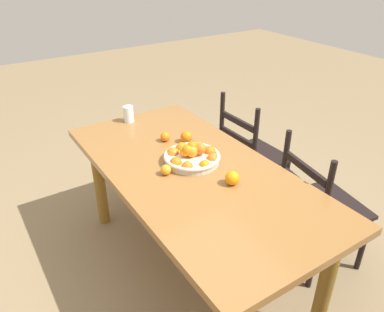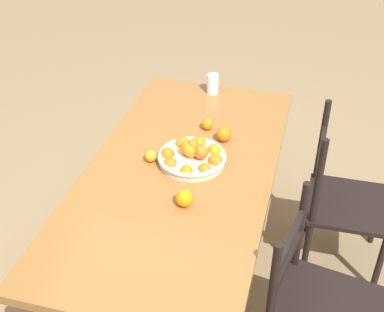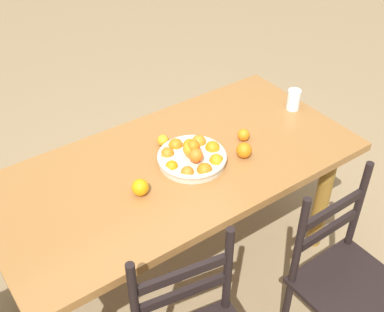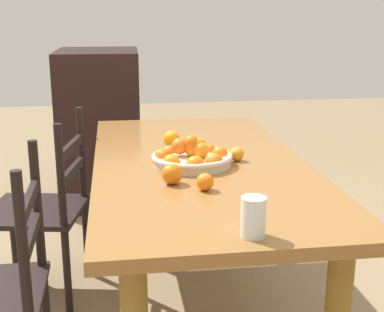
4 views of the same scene
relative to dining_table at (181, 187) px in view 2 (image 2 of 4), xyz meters
The scene contains 10 objects.
ground_plane 0.67m from the dining_table, ahead, with size 12.00×12.00×0.00m, color #897352.
dining_table is the anchor object (origin of this frame).
chair_near_window 0.85m from the dining_table, 62.42° to the left, with size 0.53×0.53×0.93m.
chair_by_cabinet 0.93m from the dining_table, 115.87° to the left, with size 0.45×0.45×0.94m.
fruit_bowl 0.17m from the dining_table, 150.44° to the left, with size 0.34×0.34×0.13m.
orange_loose_0 0.31m from the dining_table, 19.95° to the left, with size 0.08×0.08×0.08m, color orange.
orange_loose_1 0.21m from the dining_table, 100.72° to the right, with size 0.06×0.06×0.06m, color orange.
orange_loose_2 0.37m from the dining_table, 153.73° to the left, with size 0.08×0.08×0.08m, color orange.
orange_loose_3 0.42m from the dining_table, behind, with size 0.06×0.06×0.06m, color orange.
drinking_glass 0.83m from the dining_table, behind, with size 0.07×0.07×0.12m, color silver.
Camera 2 is at (1.93, 0.57, 2.26)m, focal length 48.00 mm.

